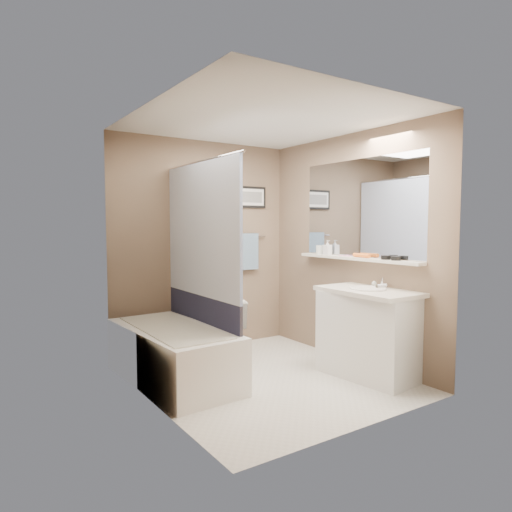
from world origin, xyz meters
TOP-DOWN VIEW (x-y plane):
  - ground at (0.00, 0.00)m, footprint 2.50×2.50m
  - ceiling at (0.00, 0.00)m, footprint 2.20×2.50m
  - wall_back at (0.00, 1.23)m, footprint 2.20×0.04m
  - wall_front at (0.00, -1.23)m, footprint 2.20×0.04m
  - wall_left at (-1.08, 0.00)m, footprint 0.04×2.50m
  - wall_right at (1.08, 0.00)m, footprint 0.04×2.50m
  - tile_surround at (-1.09, 0.50)m, footprint 0.02×1.55m
  - curtain_rod at (-0.40, 0.50)m, footprint 0.02×1.55m
  - curtain_upper at (-0.40, 0.50)m, footprint 0.03×1.45m
  - curtain_lower at (-0.40, 0.50)m, footprint 0.03×1.45m
  - mirror at (1.09, -0.15)m, footprint 0.02×1.60m
  - shelf at (1.04, -0.15)m, footprint 0.12×1.60m
  - towel_bar at (0.55, 1.22)m, footprint 0.60×0.02m
  - towel at (0.55, 1.20)m, footprint 0.34×0.05m
  - art_frame at (0.55, 1.23)m, footprint 0.62×0.02m
  - art_mat at (0.55, 1.22)m, footprint 0.56×0.00m
  - art_image at (0.55, 1.22)m, footprint 0.50×0.00m
  - door at (0.55, -1.24)m, footprint 0.80×0.02m
  - door_handle at (0.22, -1.19)m, footprint 0.10×0.02m
  - bathtub at (-0.75, 0.41)m, footprint 0.78×1.54m
  - tub_rim at (-0.75, 0.41)m, footprint 0.56×1.36m
  - toilet at (0.04, 0.83)m, footprint 0.55×0.74m
  - vanity at (0.85, -0.50)m, footprint 0.59×0.95m
  - countertop at (0.84, -0.50)m, footprint 0.54×0.96m
  - sink_basin at (0.83, -0.50)m, footprint 0.34×0.34m
  - faucet_spout at (1.03, -0.50)m, footprint 0.02×0.02m
  - faucet_knob at (1.03, -0.40)m, footprint 0.05×0.05m
  - candle_bowl_near at (1.04, -0.66)m, footprint 0.09×0.09m
  - candle_bowl_far at (1.04, -0.54)m, footprint 0.09×0.09m
  - hair_brush_front at (1.04, -0.23)m, footprint 0.05×0.22m
  - pink_comb at (1.04, 0.02)m, footprint 0.04×0.16m
  - glass_jar at (1.04, 0.41)m, footprint 0.08×0.08m
  - soap_bottle at (1.04, 0.27)m, footprint 0.07×0.08m

SIDE VIEW (x-z plane):
  - ground at x=0.00m, z-range 0.00..0.00m
  - bathtub at x=-0.75m, z-range 0.00..0.50m
  - toilet at x=0.04m, z-range 0.00..0.67m
  - vanity at x=0.85m, z-range 0.00..0.80m
  - tub_rim at x=-0.75m, z-range 0.49..0.51m
  - curtain_lower at x=-0.40m, z-range 0.40..0.76m
  - countertop at x=0.84m, z-range 0.80..0.84m
  - sink_basin at x=0.83m, z-range 0.84..0.86m
  - faucet_knob at x=1.03m, z-range 0.84..0.90m
  - faucet_spout at x=1.03m, z-range 0.84..0.94m
  - tile_surround at x=-1.09m, z-range 0.00..2.00m
  - door at x=0.55m, z-range 0.00..2.00m
  - door_handle at x=0.22m, z-range 0.99..1.01m
  - shelf at x=1.04m, z-range 1.09..1.11m
  - pink_comb at x=1.04m, z-range 1.11..1.12m
  - towel at x=0.55m, z-range 0.90..1.34m
  - candle_bowl_near at x=1.04m, z-range 1.11..1.16m
  - candle_bowl_far at x=1.04m, z-range 1.11..1.16m
  - hair_brush_front at x=1.04m, z-range 1.12..1.16m
  - glass_jar at x=1.04m, z-range 1.11..1.22m
  - soap_bottle at x=1.04m, z-range 1.11..1.28m
  - wall_back at x=0.00m, z-range 0.00..2.40m
  - wall_front at x=0.00m, z-range 0.00..2.40m
  - wall_left at x=-1.08m, z-range 0.00..2.40m
  - wall_right at x=1.08m, z-range 0.00..2.40m
  - towel_bar at x=0.55m, z-range 1.29..1.31m
  - curtain_upper at x=-0.40m, z-range 0.76..2.04m
  - mirror at x=1.09m, z-range 1.12..2.12m
  - art_frame at x=0.55m, z-range 1.65..1.91m
  - art_mat at x=0.55m, z-range 1.68..1.88m
  - art_image at x=0.55m, z-range 1.72..1.84m
  - curtain_rod at x=-0.40m, z-range 2.04..2.06m
  - ceiling at x=0.00m, z-range 2.36..2.40m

